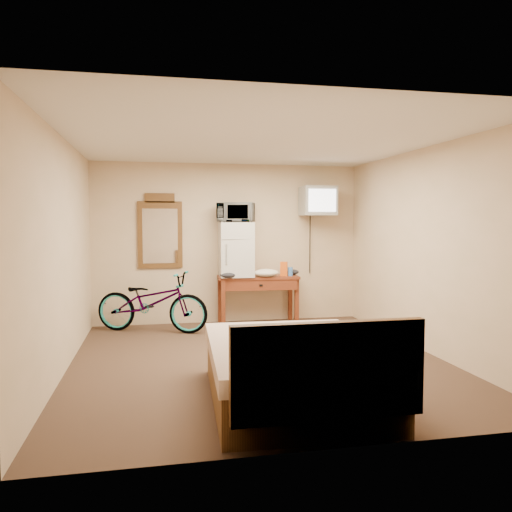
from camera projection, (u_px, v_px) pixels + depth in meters
name	position (u px, v px, depth m)	size (l,w,h in m)	color
room	(258.00, 252.00, 5.66)	(4.60, 4.64, 2.50)	#402A20
desk	(258.00, 284.00, 7.74)	(1.27, 0.55, 0.75)	brown
mini_fridge	(236.00, 249.00, 7.67)	(0.53, 0.51, 0.83)	silver
microwave	(236.00, 212.00, 7.63)	(0.54, 0.37, 0.30)	silver
snack_bag	(284.00, 269.00, 7.76)	(0.11, 0.06, 0.22)	#DD5913
blue_cup	(290.00, 271.00, 7.78)	(0.08, 0.08, 0.14)	#3C74CD
cloth_cream	(266.00, 273.00, 7.64)	(0.39, 0.30, 0.12)	silver
cloth_dark_a	(228.00, 275.00, 7.47)	(0.24, 0.18, 0.09)	black
cloth_dark_b	(293.00, 272.00, 7.94)	(0.19, 0.15, 0.08)	black
crt_television	(318.00, 201.00, 7.86)	(0.53, 0.60, 0.46)	black
wall_mirror	(160.00, 232.00, 7.65)	(0.67, 0.04, 1.14)	brown
bicycle	(152.00, 302.00, 7.20)	(0.58, 1.67, 0.88)	black
bed	(295.00, 370.00, 4.38)	(1.56, 2.00, 0.90)	brown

